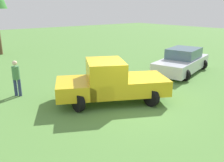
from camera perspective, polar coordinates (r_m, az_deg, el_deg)
ground_plane at (r=9.95m, az=4.03°, el=-5.58°), size 80.00×80.00×0.00m
pickup_truck at (r=9.94m, az=-0.67°, el=0.01°), size 3.83×4.93×1.78m
sedan_far at (r=15.31m, az=16.41°, el=4.51°), size 3.03×5.10×1.47m
person_bystander at (r=11.42m, az=-21.91°, el=1.02°), size 0.45×0.45×1.63m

